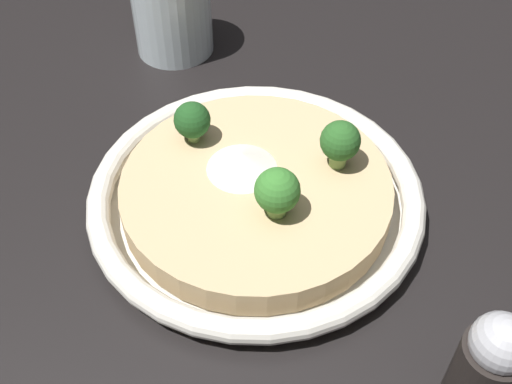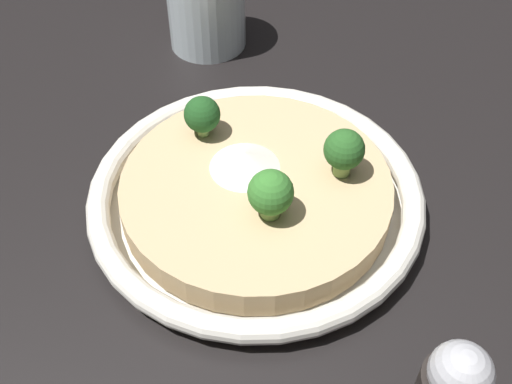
{
  "view_description": "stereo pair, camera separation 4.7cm",
  "coord_description": "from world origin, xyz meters",
  "px_view_note": "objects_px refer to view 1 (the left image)",
  "views": [
    {
      "loc": [
        -0.04,
        0.32,
        0.36
      ],
      "look_at": [
        0.0,
        0.0,
        0.02
      ],
      "focal_mm": 45.0,
      "sensor_mm": 36.0,
      "label": 1
    },
    {
      "loc": [
        -0.09,
        0.31,
        0.36
      ],
      "look_at": [
        0.0,
        0.0,
        0.02
      ],
      "focal_mm": 45.0,
      "sensor_mm": 36.0,
      "label": 2
    }
  ],
  "objects_px": {
    "risotto_bowl": "(256,195)",
    "pepper_shaker": "(487,370)",
    "drinking_glass": "(172,9)",
    "broccoli_front_right": "(192,121)",
    "broccoli_front_left": "(340,142)",
    "broccoli_back_left": "(277,192)"
  },
  "relations": [
    {
      "from": "broccoli_front_right",
      "to": "drinking_glass",
      "type": "relative_size",
      "value": 0.39
    },
    {
      "from": "risotto_bowl",
      "to": "broccoli_back_left",
      "type": "height_order",
      "value": "broccoli_back_left"
    },
    {
      "from": "risotto_bowl",
      "to": "pepper_shaker",
      "type": "height_order",
      "value": "pepper_shaker"
    },
    {
      "from": "broccoli_front_right",
      "to": "broccoli_front_left",
      "type": "xyz_separation_m",
      "value": [
        -0.11,
        0.01,
        0.0
      ]
    },
    {
      "from": "drinking_glass",
      "to": "pepper_shaker",
      "type": "bearing_deg",
      "value": 126.21
    },
    {
      "from": "drinking_glass",
      "to": "broccoli_front_right",
      "type": "bearing_deg",
      "value": 107.7
    },
    {
      "from": "pepper_shaker",
      "to": "broccoli_front_right",
      "type": "bearing_deg",
      "value": -42.23
    },
    {
      "from": "broccoli_front_left",
      "to": "pepper_shaker",
      "type": "height_order",
      "value": "pepper_shaker"
    },
    {
      "from": "broccoli_front_right",
      "to": "broccoli_back_left",
      "type": "bearing_deg",
      "value": 136.92
    },
    {
      "from": "broccoli_front_left",
      "to": "drinking_glass",
      "type": "xyz_separation_m",
      "value": [
        0.16,
        -0.17,
        -0.01
      ]
    },
    {
      "from": "broccoli_front_left",
      "to": "pepper_shaker",
      "type": "relative_size",
      "value": 0.43
    },
    {
      "from": "broccoli_front_left",
      "to": "drinking_glass",
      "type": "height_order",
      "value": "drinking_glass"
    },
    {
      "from": "broccoli_back_left",
      "to": "drinking_glass",
      "type": "bearing_deg",
      "value": -61.64
    },
    {
      "from": "drinking_glass",
      "to": "broccoli_front_left",
      "type": "bearing_deg",
      "value": 133.1
    },
    {
      "from": "broccoli_front_right",
      "to": "drinking_glass",
      "type": "height_order",
      "value": "drinking_glass"
    },
    {
      "from": "broccoli_front_right",
      "to": "pepper_shaker",
      "type": "xyz_separation_m",
      "value": [
        -0.2,
        0.18,
        -0.0
      ]
    },
    {
      "from": "broccoli_back_left",
      "to": "pepper_shaker",
      "type": "xyz_separation_m",
      "value": [
        -0.13,
        0.11,
        -0.01
      ]
    },
    {
      "from": "risotto_bowl",
      "to": "broccoli_front_right",
      "type": "height_order",
      "value": "broccoli_front_right"
    },
    {
      "from": "drinking_glass",
      "to": "risotto_bowl",
      "type": "bearing_deg",
      "value": 117.7
    },
    {
      "from": "broccoli_front_right",
      "to": "risotto_bowl",
      "type": "bearing_deg",
      "value": 143.9
    },
    {
      "from": "drinking_glass",
      "to": "pepper_shaker",
      "type": "xyz_separation_m",
      "value": [
        -0.25,
        0.34,
        0.0
      ]
    },
    {
      "from": "broccoli_front_right",
      "to": "broccoli_back_left",
      "type": "relative_size",
      "value": 0.89
    }
  ]
}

